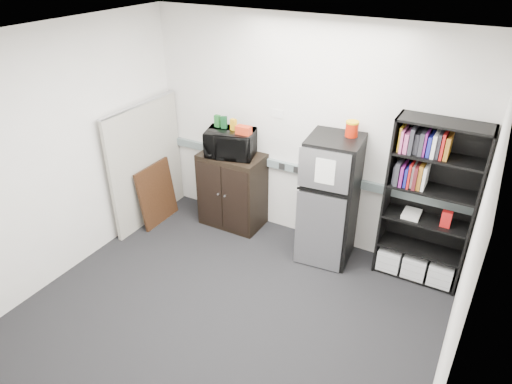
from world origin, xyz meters
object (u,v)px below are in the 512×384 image
refrigerator (330,200)px  bookshelf (428,206)px  cabinet (233,190)px  cubicle_partition (147,164)px  microwave (231,143)px

refrigerator → bookshelf: bearing=2.3°
bookshelf → cabinet: bearing=-178.5°
cubicle_partition → microwave: (1.04, 0.40, 0.35)m
bookshelf → cubicle_partition: (-3.43, -0.49, -0.10)m
cubicle_partition → cabinet: size_ratio=1.62×
bookshelf → microwave: 2.40m
refrigerator → cabinet: bearing=170.9°
refrigerator → cubicle_partition: bearing=-177.6°
microwave → refrigerator: size_ratio=0.39×
bookshelf → cubicle_partition: bookshelf is taller
microwave → refrigerator: (1.36, -0.06, -0.40)m
bookshelf → cubicle_partition: size_ratio=1.14×
microwave → cubicle_partition: bearing=-174.8°
bookshelf → cubicle_partition: bearing=-171.9°
bookshelf → refrigerator: bookshelf is taller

